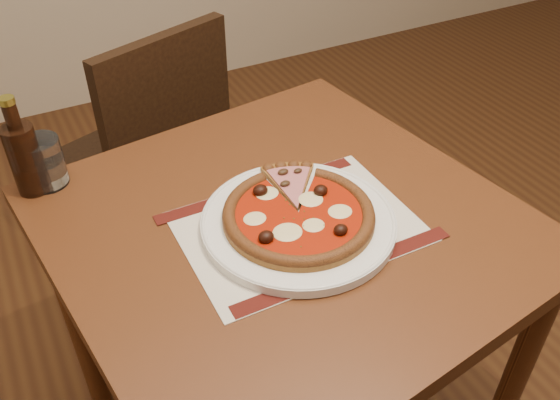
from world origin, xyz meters
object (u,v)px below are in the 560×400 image
Objects in this scene: water_glass at (43,162)px; table at (285,259)px; pizza at (299,214)px; chair_far at (153,147)px; bottle at (25,156)px; plate at (298,222)px.

table is at bearing -40.96° from water_glass.
table is at bearing 108.43° from pizza.
water_glass is (-0.31, -0.42, 0.31)m from chair_far.
water_glass is 0.49× the size of bottle.
bottle reaches higher than chair_far.
plate is (0.06, -0.77, 0.27)m from chair_far.
bottle reaches higher than table.
plate is 3.56× the size of water_glass.
chair_far is 0.61m from water_glass.
water_glass is 0.04m from bottle.
table is 2.57× the size of plate.
water_glass reaches higher than plate.
pizza is 0.53m from bottle.
bottle is at bearing 31.65° from chair_far.
chair_far is (-0.05, 0.74, -0.16)m from table.
chair_far is 0.81m from plate.
chair_far is 0.64m from bottle.
table is 9.17× the size of water_glass.
bottle reaches higher than plate.
table is 0.12m from plate.
bottle is (-0.39, 0.30, 0.18)m from table.
plate is at bearing 74.50° from chair_far.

